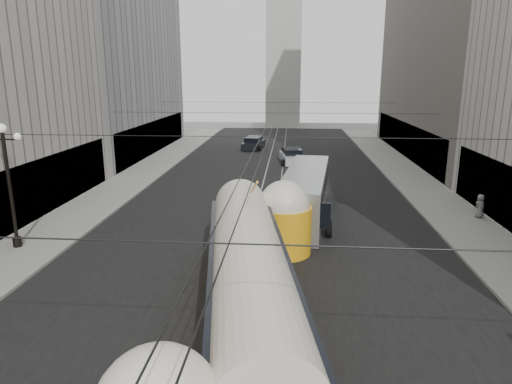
# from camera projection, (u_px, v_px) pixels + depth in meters

# --- Properties ---
(road) EXTENTS (20.00, 85.00, 0.02)m
(road) POSITION_uv_depth(u_px,v_px,m) (271.00, 187.00, 36.88)
(road) COLOR black
(road) RESTS_ON ground
(sidewalk_left) EXTENTS (4.00, 72.00, 0.15)m
(sidewalk_left) POSITION_uv_depth(u_px,v_px,m) (140.00, 175.00, 41.13)
(sidewalk_left) COLOR gray
(sidewalk_left) RESTS_ON ground
(sidewalk_right) EXTENTS (4.00, 72.00, 0.15)m
(sidewalk_right) POSITION_uv_depth(u_px,v_px,m) (412.00, 179.00, 39.36)
(sidewalk_right) COLOR gray
(sidewalk_right) RESTS_ON ground
(rail_left) EXTENTS (0.12, 85.00, 0.04)m
(rail_left) POSITION_uv_depth(u_px,v_px,m) (262.00, 187.00, 36.94)
(rail_left) COLOR gray
(rail_left) RESTS_ON ground
(rail_right) EXTENTS (0.12, 85.00, 0.04)m
(rail_right) POSITION_uv_depth(u_px,v_px,m) (281.00, 188.00, 36.83)
(rail_right) COLOR gray
(rail_right) RESTS_ON ground
(building_left_far) EXTENTS (12.60, 28.60, 28.60)m
(building_left_far) POSITION_uv_depth(u_px,v_px,m) (96.00, 23.00, 49.77)
(building_left_far) COLOR #999999
(building_left_far) RESTS_ON ground
(distant_tower) EXTENTS (6.00, 6.00, 31.36)m
(distant_tower) POSITION_uv_depth(u_px,v_px,m) (284.00, 39.00, 79.04)
(distant_tower) COLOR #B2AFA8
(distant_tower) RESTS_ON ground
(lamppost_left_mid) EXTENTS (1.86, 0.44, 6.37)m
(lamppost_left_mid) POSITION_uv_depth(u_px,v_px,m) (9.00, 179.00, 22.88)
(lamppost_left_mid) COLOR black
(lamppost_left_mid) RESTS_ON sidewalk_left
(catenary) EXTENTS (25.00, 72.00, 0.23)m
(catenary) POSITION_uv_depth(u_px,v_px,m) (273.00, 115.00, 34.44)
(catenary) COLOR black
(catenary) RESTS_ON ground
(streetcar) EXTENTS (4.98, 17.30, 3.83)m
(streetcar) POSITION_uv_depth(u_px,v_px,m) (249.00, 280.00, 15.94)
(streetcar) COLOR #F8AF15
(streetcar) RESTS_ON ground
(city_bus) EXTENTS (3.70, 11.87, 2.96)m
(city_bus) POSITION_uv_depth(u_px,v_px,m) (305.00, 192.00, 29.03)
(city_bus) COLOR #A4A7A9
(city_bus) RESTS_ON ground
(sedan_white_far) EXTENTS (2.73, 5.06, 1.52)m
(sedan_white_far) POSITION_uv_depth(u_px,v_px,m) (292.00, 156.00, 47.00)
(sedan_white_far) COLOR white
(sedan_white_far) RESTS_ON ground
(sedan_dark_far) EXTENTS (2.70, 4.99, 1.50)m
(sedan_dark_far) POSITION_uv_depth(u_px,v_px,m) (254.00, 143.00, 55.96)
(sedan_dark_far) COLOR black
(sedan_dark_far) RESTS_ON ground
(pedestrian_sidewalk_right) EXTENTS (0.85, 0.71, 1.50)m
(pedestrian_sidewalk_right) POSITION_uv_depth(u_px,v_px,m) (480.00, 206.00, 28.40)
(pedestrian_sidewalk_right) COLOR slate
(pedestrian_sidewalk_right) RESTS_ON sidewalk_right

